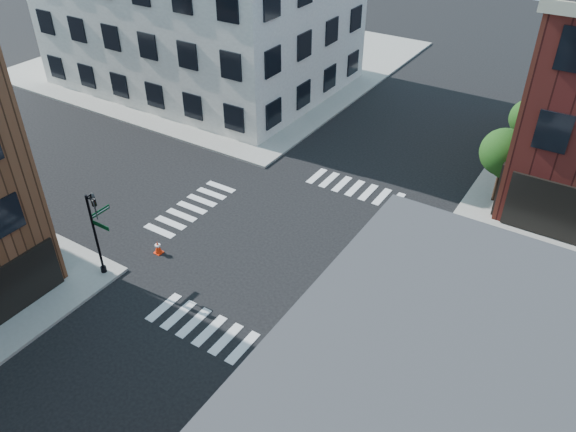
% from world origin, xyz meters
% --- Properties ---
extents(ground, '(120.00, 120.00, 0.00)m').
position_xyz_m(ground, '(0.00, 0.00, 0.00)').
color(ground, black).
rests_on(ground, ground).
extents(sidewalk_nw, '(30.00, 30.00, 0.15)m').
position_xyz_m(sidewalk_nw, '(-21.00, 21.00, 0.07)').
color(sidewalk_nw, gray).
rests_on(sidewalk_nw, ground).
extents(building_nw, '(22.00, 16.00, 11.00)m').
position_xyz_m(building_nw, '(-19.00, 16.00, 5.50)').
color(building_nw, beige).
rests_on(building_nw, ground).
extents(tree_near, '(2.69, 2.69, 4.49)m').
position_xyz_m(tree_near, '(7.56, 9.98, 3.16)').
color(tree_near, black).
rests_on(tree_near, ground).
extents(tree_far, '(2.43, 2.43, 4.07)m').
position_xyz_m(tree_far, '(7.56, 15.98, 2.87)').
color(tree_far, black).
rests_on(tree_far, ground).
extents(signal_pole, '(1.29, 1.24, 4.60)m').
position_xyz_m(signal_pole, '(-6.72, -6.68, 2.86)').
color(signal_pole, black).
rests_on(signal_pole, ground).
extents(box_truck, '(8.26, 2.65, 3.71)m').
position_xyz_m(box_truck, '(12.94, -1.82, 1.93)').
color(box_truck, silver).
rests_on(box_truck, ground).
extents(traffic_cone, '(0.43, 0.43, 0.75)m').
position_xyz_m(traffic_cone, '(-5.70, -4.14, 0.36)').
color(traffic_cone, '#FE2D0B').
rests_on(traffic_cone, ground).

